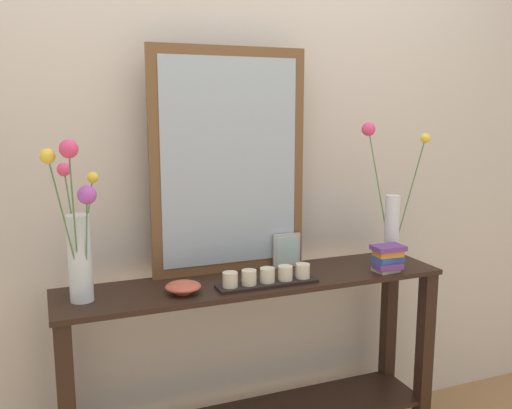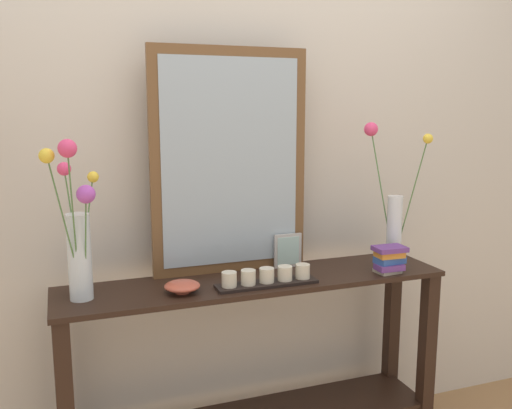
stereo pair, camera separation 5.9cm
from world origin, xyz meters
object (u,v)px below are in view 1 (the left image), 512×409
at_px(candle_tray, 267,278).
at_px(picture_frame_small, 287,250).
at_px(decorative_bowl, 183,287).
at_px(tall_vase_left, 78,236).
at_px(mirror_leaning, 229,162).
at_px(book_stack, 388,258).
at_px(vase_right, 390,212).
at_px(console_table, 256,356).

distance_m(candle_tray, picture_frame_small, 0.26).
bearing_deg(decorative_bowl, candle_tray, -4.47).
bearing_deg(candle_tray, tall_vase_left, 174.29).
relative_size(mirror_leaning, tall_vase_left, 1.59).
xyz_separation_m(tall_vase_left, decorative_bowl, (0.35, -0.04, -0.21)).
bearing_deg(book_stack, picture_frame_small, 148.68).
relative_size(mirror_leaning, vase_right, 1.49).
distance_m(tall_vase_left, book_stack, 1.20).
height_order(tall_vase_left, book_stack, tall_vase_left).
bearing_deg(console_table, book_stack, -11.27).
distance_m(console_table, picture_frame_small, 0.45).
bearing_deg(tall_vase_left, console_table, 1.73).
distance_m(mirror_leaning, candle_tray, 0.48).
distance_m(console_table, vase_right, 0.82).
height_order(tall_vase_left, picture_frame_small, tall_vase_left).
bearing_deg(book_stack, console_table, 168.73).
relative_size(vase_right, picture_frame_small, 4.23).
bearing_deg(console_table, tall_vase_left, -178.27).
xyz_separation_m(decorative_bowl, book_stack, (0.84, -0.05, 0.03)).
height_order(tall_vase_left, decorative_bowl, tall_vase_left).
xyz_separation_m(vase_right, picture_frame_small, (-0.43, 0.11, -0.15)).
bearing_deg(book_stack, decorative_bowl, 176.91).
relative_size(candle_tray, picture_frame_small, 2.76).
relative_size(mirror_leaning, candle_tray, 2.28).
relative_size(tall_vase_left, picture_frame_small, 3.97).
xyz_separation_m(mirror_leaning, picture_frame_small, (0.24, -0.03, -0.38)).
height_order(vase_right, book_stack, vase_right).
height_order(mirror_leaning, decorative_bowl, mirror_leaning).
height_order(console_table, tall_vase_left, tall_vase_left).
relative_size(tall_vase_left, decorative_bowl, 4.35).
relative_size(mirror_leaning, picture_frame_small, 6.29).
height_order(console_table, vase_right, vase_right).
xyz_separation_m(tall_vase_left, book_stack, (1.19, -0.09, -0.18)).
distance_m(vase_right, picture_frame_small, 0.47).
height_order(console_table, picture_frame_small, picture_frame_small).
relative_size(console_table, picture_frame_small, 10.75).
height_order(console_table, book_stack, book_stack).
xyz_separation_m(tall_vase_left, picture_frame_small, (0.83, 0.13, -0.16)).
xyz_separation_m(picture_frame_small, book_stack, (0.35, -0.22, -0.01)).
relative_size(picture_frame_small, book_stack, 1.09).
height_order(picture_frame_small, book_stack, picture_frame_small).
xyz_separation_m(candle_tray, picture_frame_small, (0.17, 0.19, 0.04)).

